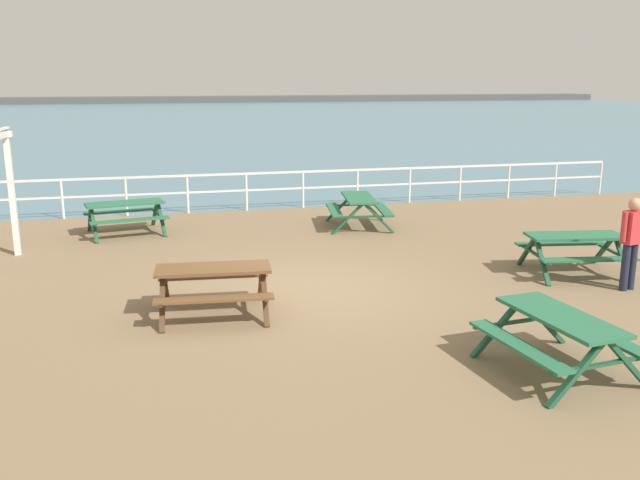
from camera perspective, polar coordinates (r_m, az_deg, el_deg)
ground_plane at (r=12.24m, az=-0.96°, el=-4.65°), size 30.00×24.00×0.20m
sea_band at (r=64.24m, az=-11.87°, el=9.82°), size 142.00×90.00×0.01m
distant_shoreline at (r=107.18m, az=-12.90°, el=11.09°), size 142.00×6.00×1.80m
seaward_railing at (r=19.49m, az=-6.17°, el=4.61°), size 23.07×0.07×1.08m
picnic_table_near_left at (r=17.11m, az=-15.92°, el=2.42°), size 2.05×1.82×0.80m
picnic_table_near_right at (r=13.94m, az=20.46°, el=-0.34°), size 2.02×1.79×0.80m
picnic_table_far_left at (r=10.98m, az=-8.87°, el=-3.21°), size 1.92×1.68×0.80m
picnic_table_seaward at (r=9.26m, az=19.33°, el=-7.00°), size 1.72×1.96×0.80m
picnic_table_corner at (r=17.25m, az=3.25°, el=3.00°), size 1.78×2.02×0.80m
visitor at (r=13.18m, az=24.53°, el=0.16°), size 0.52×0.29×1.66m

